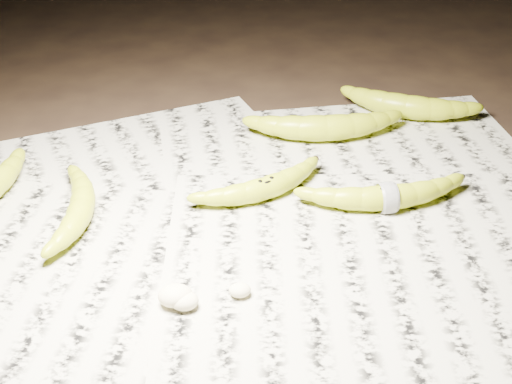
{
  "coord_description": "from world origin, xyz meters",
  "views": [
    {
      "loc": [
        -0.07,
        -0.72,
        0.55
      ],
      "look_at": [
        0.01,
        0.04,
        0.05
      ],
      "focal_mm": 50.0,
      "sensor_mm": 36.0,
      "label": 1
    }
  ],
  "objects": [
    {
      "name": "flesh_chunk_c",
      "position": [
        -0.02,
        -0.11,
        0.02
      ],
      "size": [
        0.03,
        0.02,
        0.01
      ],
      "primitive_type": "ellipsoid",
      "color": "beige",
      "rests_on": "newspaper_patch"
    },
    {
      "name": "banana_upper_a",
      "position": [
        0.14,
        0.24,
        0.03
      ],
      "size": [
        0.22,
        0.07,
        0.04
      ],
      "primitive_type": null,
      "rotation": [
        0.0,
        0.0,
        -0.02
      ],
      "color": "#A7B516",
      "rests_on": "newspaper_patch"
    },
    {
      "name": "measuring_tape",
      "position": [
        0.19,
        0.05,
        0.03
      ],
      "size": [
        0.01,
        0.04,
        0.04
      ],
      "primitive_type": "torus",
      "rotation": [
        0.0,
        1.57,
        0.05
      ],
      "color": "white",
      "rests_on": "newspaper_patch"
    },
    {
      "name": "banana_taped",
      "position": [
        0.19,
        0.05,
        0.03
      ],
      "size": [
        0.21,
        0.07,
        0.03
      ],
      "primitive_type": null,
      "rotation": [
        0.0,
        0.0,
        0.05
      ],
      "color": "#A7B516",
      "rests_on": "newspaper_patch"
    },
    {
      "name": "flesh_chunk_b",
      "position": [
        -0.09,
        -0.12,
        0.02
      ],
      "size": [
        0.03,
        0.03,
        0.02
      ],
      "primitive_type": "ellipsoid",
      "color": "beige",
      "rests_on": "newspaper_patch"
    },
    {
      "name": "banana_left_b",
      "position": [
        -0.22,
        0.07,
        0.02
      ],
      "size": [
        0.06,
        0.17,
        0.03
      ],
      "primitive_type": null,
      "rotation": [
        0.0,
        0.0,
        1.52
      ],
      "color": "#A7B516",
      "rests_on": "newspaper_patch"
    },
    {
      "name": "newspaper_patch",
      "position": [
        -0.0,
        0.04,
        0.0
      ],
      "size": [
        0.9,
        0.7,
        0.01
      ],
      "primitive_type": "cube",
      "color": "#B8B49D",
      "rests_on": "ground"
    },
    {
      "name": "ground",
      "position": [
        0.0,
        0.0,
        0.0
      ],
      "size": [
        3.0,
        3.0,
        0.0
      ],
      "primitive_type": "plane",
      "color": "black",
      "rests_on": "ground"
    },
    {
      "name": "banana_center",
      "position": [
        0.03,
        0.09,
        0.02
      ],
      "size": [
        0.18,
        0.12,
        0.03
      ],
      "primitive_type": null,
      "rotation": [
        0.0,
        0.0,
        0.42
      ],
      "color": "#A7B516",
      "rests_on": "newspaper_patch"
    },
    {
      "name": "banana_upper_b",
      "position": [
        0.29,
        0.31,
        0.03
      ],
      "size": [
        0.21,
        0.14,
        0.04
      ],
      "primitive_type": null,
      "rotation": [
        0.0,
        0.0,
        -0.42
      ],
      "color": "#A7B516",
      "rests_on": "newspaper_patch"
    },
    {
      "name": "flesh_chunk_a",
      "position": [
        -0.1,
        -0.11,
        0.02
      ],
      "size": [
        0.04,
        0.03,
        0.02
      ],
      "primitive_type": "ellipsoid",
      "color": "beige",
      "rests_on": "newspaper_patch"
    }
  ]
}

